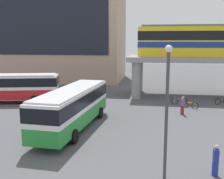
{
  "coord_description": "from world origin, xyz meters",
  "views": [
    {
      "loc": [
        5.76,
        -18.98,
        6.85
      ],
      "look_at": [
        1.79,
        7.69,
        2.2
      ],
      "focal_mm": 44.71,
      "sensor_mm": 36.0,
      "label": 1
    }
  ],
  "objects_px": {
    "bicycle_orange": "(190,105)",
    "bus_secondary": "(8,85)",
    "pedestrian_near_building": "(182,106)",
    "bicycle_green": "(222,101)",
    "bicycle_silver": "(179,101)",
    "pedestrian_waiting_near_stop": "(216,161)",
    "train": "(220,40)",
    "station_building": "(49,31)",
    "bus_main": "(73,104)"
  },
  "relations": [
    {
      "from": "train",
      "to": "bus_main",
      "type": "bearing_deg",
      "value": -132.87
    },
    {
      "from": "pedestrian_near_building",
      "to": "bicycle_green",
      "type": "bearing_deg",
      "value": 46.49
    },
    {
      "from": "station_building",
      "to": "bus_main",
      "type": "height_order",
      "value": "station_building"
    },
    {
      "from": "bicycle_green",
      "to": "pedestrian_near_building",
      "type": "bearing_deg",
      "value": -133.51
    },
    {
      "from": "bus_main",
      "to": "bicycle_green",
      "type": "xyz_separation_m",
      "value": [
        13.79,
        10.86,
        -1.63
      ]
    },
    {
      "from": "bus_secondary",
      "to": "station_building",
      "type": "bearing_deg",
      "value": 98.01
    },
    {
      "from": "station_building",
      "to": "bicycle_orange",
      "type": "distance_m",
      "value": 31.74
    },
    {
      "from": "bus_secondary",
      "to": "pedestrian_waiting_near_stop",
      "type": "distance_m",
      "value": 24.42
    },
    {
      "from": "pedestrian_near_building",
      "to": "pedestrian_waiting_near_stop",
      "type": "relative_size",
      "value": 1.04
    },
    {
      "from": "bicycle_silver",
      "to": "train",
      "type": "bearing_deg",
      "value": 45.27
    },
    {
      "from": "station_building",
      "to": "train",
      "type": "distance_m",
      "value": 30.21
    },
    {
      "from": "bus_main",
      "to": "bicycle_silver",
      "type": "relative_size",
      "value": 6.31
    },
    {
      "from": "bicycle_green",
      "to": "train",
      "type": "bearing_deg",
      "value": 85.09
    },
    {
      "from": "bicycle_green",
      "to": "pedestrian_waiting_near_stop",
      "type": "height_order",
      "value": "pedestrian_waiting_near_stop"
    },
    {
      "from": "station_building",
      "to": "bicycle_orange",
      "type": "bearing_deg",
      "value": -41.69
    },
    {
      "from": "station_building",
      "to": "pedestrian_near_building",
      "type": "height_order",
      "value": "station_building"
    },
    {
      "from": "bicycle_silver",
      "to": "pedestrian_waiting_near_stop",
      "type": "height_order",
      "value": "pedestrian_waiting_near_stop"
    },
    {
      "from": "pedestrian_waiting_near_stop",
      "to": "bicycle_orange",
      "type": "bearing_deg",
      "value": 87.81
    },
    {
      "from": "bus_secondary",
      "to": "bicycle_silver",
      "type": "distance_m",
      "value": 19.2
    },
    {
      "from": "bus_secondary",
      "to": "pedestrian_near_building",
      "type": "height_order",
      "value": "bus_secondary"
    },
    {
      "from": "train",
      "to": "pedestrian_near_building",
      "type": "xyz_separation_m",
      "value": [
        -5.17,
        -9.45,
        -6.18
      ]
    },
    {
      "from": "bus_secondary",
      "to": "pedestrian_near_building",
      "type": "bearing_deg",
      "value": -7.25
    },
    {
      "from": "station_building",
      "to": "train",
      "type": "bearing_deg",
      "value": -26.5
    },
    {
      "from": "station_building",
      "to": "pedestrian_near_building",
      "type": "xyz_separation_m",
      "value": [
        21.81,
        -22.9,
        -7.98
      ]
    },
    {
      "from": "pedestrian_waiting_near_stop",
      "to": "pedestrian_near_building",
      "type": "bearing_deg",
      "value": 92.15
    },
    {
      "from": "bus_secondary",
      "to": "bicycle_orange",
      "type": "xyz_separation_m",
      "value": [
        19.97,
        0.15,
        -1.63
      ]
    },
    {
      "from": "bicycle_orange",
      "to": "bicycle_green",
      "type": "xyz_separation_m",
      "value": [
        3.76,
        2.5,
        0.0
      ]
    },
    {
      "from": "train",
      "to": "pedestrian_waiting_near_stop",
      "type": "xyz_separation_m",
      "value": [
        -4.71,
        -21.83,
        -6.22
      ]
    },
    {
      "from": "bus_secondary",
      "to": "bicycle_green",
      "type": "relative_size",
      "value": 6.68
    },
    {
      "from": "train",
      "to": "bicycle_silver",
      "type": "xyz_separation_m",
      "value": [
        -5.07,
        -5.12,
        -6.64
      ]
    },
    {
      "from": "train",
      "to": "bus_main",
      "type": "height_order",
      "value": "train"
    },
    {
      "from": "pedestrian_near_building",
      "to": "pedestrian_waiting_near_stop",
      "type": "distance_m",
      "value": 12.39
    },
    {
      "from": "bicycle_orange",
      "to": "bus_secondary",
      "type": "bearing_deg",
      "value": -179.58
    },
    {
      "from": "bicycle_orange",
      "to": "pedestrian_waiting_near_stop",
      "type": "height_order",
      "value": "pedestrian_waiting_near_stop"
    },
    {
      "from": "train",
      "to": "pedestrian_waiting_near_stop",
      "type": "distance_m",
      "value": 23.18
    },
    {
      "from": "train",
      "to": "bicycle_orange",
      "type": "height_order",
      "value": "train"
    },
    {
      "from": "bicycle_silver",
      "to": "pedestrian_waiting_near_stop",
      "type": "xyz_separation_m",
      "value": [
        0.36,
        -16.71,
        0.42
      ]
    },
    {
      "from": "station_building",
      "to": "bus_main",
      "type": "distance_m",
      "value": 32.17
    },
    {
      "from": "bus_secondary",
      "to": "bicycle_orange",
      "type": "relative_size",
      "value": 6.87
    },
    {
      "from": "bicycle_green",
      "to": "pedestrian_near_building",
      "type": "relative_size",
      "value": 0.98
    },
    {
      "from": "station_building",
      "to": "bus_secondary",
      "type": "xyz_separation_m",
      "value": [
        2.88,
        -20.5,
        -6.8
      ]
    },
    {
      "from": "bicycle_silver",
      "to": "bus_secondary",
      "type": "bearing_deg",
      "value": -174.23
    },
    {
      "from": "bicycle_orange",
      "to": "train",
      "type": "bearing_deg",
      "value": 59.05
    },
    {
      "from": "bus_main",
      "to": "bicycle_orange",
      "type": "relative_size",
      "value": 6.8
    },
    {
      "from": "bicycle_orange",
      "to": "bicycle_green",
      "type": "relative_size",
      "value": 0.97
    },
    {
      "from": "bus_main",
      "to": "bicycle_silver",
      "type": "distance_m",
      "value": 13.72
    },
    {
      "from": "station_building",
      "to": "bicycle_green",
      "type": "height_order",
      "value": "station_building"
    },
    {
      "from": "bicycle_silver",
      "to": "pedestrian_waiting_near_stop",
      "type": "relative_size",
      "value": 1.07
    },
    {
      "from": "station_building",
      "to": "bus_main",
      "type": "xyz_separation_m",
      "value": [
        12.82,
        -28.72,
        -6.8
      ]
    },
    {
      "from": "bicycle_green",
      "to": "bicycle_silver",
      "type": "xyz_separation_m",
      "value": [
        -4.69,
        -0.72,
        0.0
      ]
    }
  ]
}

